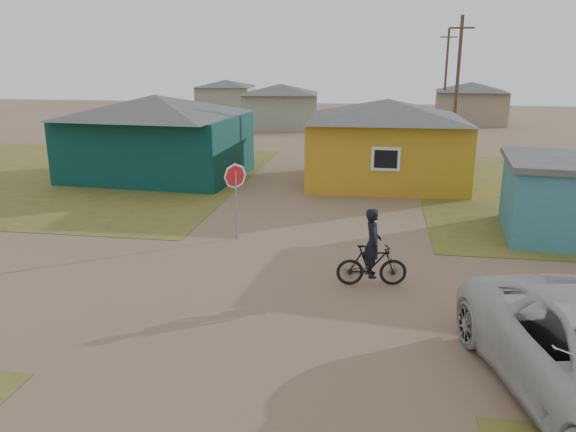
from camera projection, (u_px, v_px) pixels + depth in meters
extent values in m
plane|color=#84644C|center=(281.00, 301.00, 13.72)|extent=(120.00, 120.00, 0.00)
cube|color=olive|center=(52.00, 175.00, 28.23)|extent=(20.00, 18.00, 0.00)
cube|color=#082F2D|center=(158.00, 147.00, 27.44)|extent=(8.40, 6.54, 3.00)
pyramid|color=#3F3F42|center=(155.00, 105.00, 26.89)|extent=(8.93, 7.08, 1.00)
cube|color=#BA8B1C|center=(385.00, 151.00, 26.20)|extent=(7.21, 6.24, 3.00)
pyramid|color=#3F3F42|center=(387.00, 109.00, 25.67)|extent=(7.72, 6.76, 0.90)
cube|color=silver|center=(386.00, 159.00, 23.28)|extent=(1.20, 0.06, 1.00)
cube|color=black|center=(386.00, 159.00, 23.26)|extent=(0.95, 0.04, 0.75)
cube|color=gray|center=(281.00, 111.00, 46.53)|extent=(6.49, 5.60, 2.80)
pyramid|color=#3F3F42|center=(281.00, 89.00, 46.04)|extent=(7.04, 6.15, 0.80)
cube|color=gray|center=(470.00, 107.00, 49.73)|extent=(6.41, 5.50, 2.80)
pyramid|color=#3F3F42|center=(472.00, 87.00, 49.24)|extent=(6.95, 6.05, 0.80)
cube|color=gray|center=(226.00, 100.00, 59.18)|extent=(5.75, 5.28, 2.70)
pyramid|color=#3F3F42|center=(226.00, 83.00, 58.71)|extent=(6.28, 5.81, 0.70)
cylinder|color=#4A382C|center=(457.00, 88.00, 32.48)|extent=(0.20, 0.20, 8.00)
cube|color=#4A382C|center=(462.00, 28.00, 31.58)|extent=(1.40, 0.10, 0.10)
cylinder|color=#4A382C|center=(446.00, 78.00, 47.51)|extent=(0.20, 0.20, 8.00)
cube|color=#4A382C|center=(449.00, 37.00, 46.61)|extent=(1.40, 0.10, 0.10)
cylinder|color=gray|center=(236.00, 205.00, 18.08)|extent=(0.07, 0.07, 2.25)
imported|color=black|center=(372.00, 265.00, 14.52)|extent=(1.88, 0.78, 1.10)
imported|color=black|center=(373.00, 243.00, 14.35)|extent=(0.52, 0.71, 1.80)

